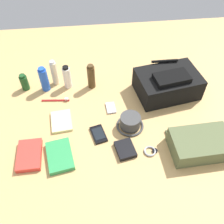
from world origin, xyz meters
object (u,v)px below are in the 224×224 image
Objects in this scene: notepad at (61,121)px; wallet at (125,149)px; cell_phone at (99,134)px; bucket_hat at (130,122)px; cologne_bottle at (91,77)px; travel_guidebook at (60,156)px; wristwatch at (151,151)px; backpack at (168,83)px; toothpaste_tube at (67,77)px; deodorant_spray at (44,79)px; lotion_bottle at (54,73)px; toiletry_pouch at (200,144)px; toothbrush at (57,100)px; paperback_novel at (29,155)px; media_player at (111,108)px; shampoo_bottle at (24,82)px.

wallet is at bearing -40.15° from notepad.
bucket_hat is at bearing 12.75° from cell_phone.
cologne_bottle reaches higher than wallet.
travel_guidebook is 0.46m from wristwatch.
travel_guidebook is 0.33m from wallet.
backpack is 3.12× the size of cell_phone.
cologne_bottle reaches higher than toothpaste_tube.
lotion_bottle is at bearing 38.68° from deodorant_spray.
bucket_hat is at bearing 150.60° from toiletry_pouch.
lotion_bottle is (-0.74, 0.58, 0.04)m from toiletry_pouch.
toiletry_pouch is 4.22× the size of wristwatch.
toiletry_pouch is at bearing -81.81° from backpack.
lotion_bottle is 0.76m from wristwatch.
bucket_hat reaches higher than wristwatch.
cologne_bottle is at bearing 92.01° from cell_phone.
lotion_bottle is 1.11× the size of toothpaste_tube.
toothpaste_tube is at bearing 85.53° from travel_guidebook.
deodorant_spray is 0.15m from toothbrush.
toothbrush is (-0.21, -0.11, -0.07)m from cologne_bottle.
cell_phone is (0.24, -0.44, -0.08)m from lotion_bottle.
bucket_hat is 1.36× the size of wallet.
bucket_hat is 0.90× the size of cologne_bottle.
paperback_novel is 2.50× the size of wristwatch.
bucket_hat is at bearing -137.60° from backpack.
cologne_bottle is at bearing 134.24° from toiletry_pouch.
toothpaste_tube reaches higher than wallet.
notepad is at bearing 53.55° from paperback_novel.
cologne_bottle is 1.11× the size of notepad.
toiletry_pouch is at bearing -38.28° from lotion_bottle.
backpack is 0.74m from deodorant_spray.
toothbrush reaches higher than wristwatch.
cologne_bottle is at bearing -1.30° from deodorant_spray.
notepad is (0.04, -0.33, -0.08)m from lotion_bottle.
cologne_bottle reaches higher than paperback_novel.
bucket_hat reaches higher than toothbrush.
toiletry_pouch reaches higher than media_player.
travel_guidebook is 0.41m from media_player.
cologne_bottle is 0.39m from cell_phone.
wallet is at bearing -128.38° from backpack.
cologne_bottle is at bearing 117.33° from wristwatch.
toiletry_pouch is 0.37m from bucket_hat.
cell_phone is (0.20, 0.12, -0.01)m from travel_guidebook.
toothbrush is at bearing 71.84° from paperback_novel.
cell_phone is (-0.50, 0.14, -0.04)m from toiletry_pouch.
shampoo_bottle is 0.56m from media_player.
bucket_hat is at bearing 61.61° from wallet.
backpack is at bearing 25.42° from paperback_novel.
toothpaste_tube is 0.68m from wristwatch.
shampoo_bottle is 0.76m from wallet.
toothpaste_tube is at bearing 69.02° from paperback_novel.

